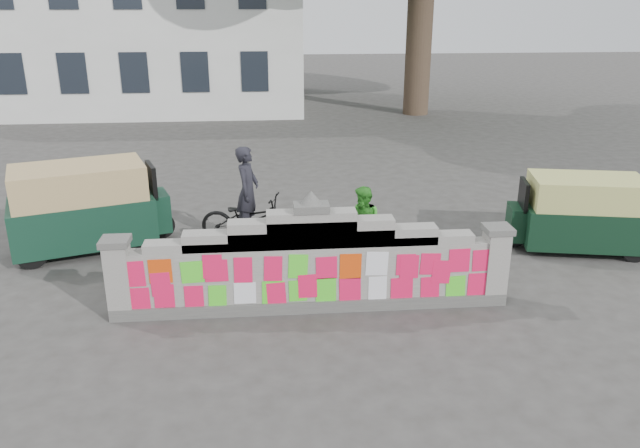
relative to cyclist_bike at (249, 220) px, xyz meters
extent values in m
plane|color=#383533|center=(1.06, -2.93, -0.53)|extent=(100.00, 100.00, 0.00)
cube|color=#4C4C49|center=(1.06, -2.93, -0.43)|extent=(6.40, 0.42, 0.20)
cube|color=gray|center=(1.06, -2.93, 0.07)|extent=(6.40, 0.32, 1.00)
cube|color=gray|center=(1.06, -2.93, 0.64)|extent=(5.20, 0.32, 0.14)
cube|color=gray|center=(1.06, -2.93, 0.71)|extent=(4.00, 0.32, 0.28)
cube|color=gray|center=(1.06, -2.93, 0.79)|extent=(2.60, 0.32, 0.44)
cube|color=gray|center=(1.06, -2.93, 0.86)|extent=(1.40, 0.32, 0.58)
cube|color=#4C4C49|center=(1.06, -2.93, 1.21)|extent=(0.55, 0.36, 0.12)
cone|color=#4C4C49|center=(1.06, -2.93, 1.37)|extent=(0.36, 0.36, 0.22)
cube|color=gray|center=(-1.96, -2.93, 0.09)|extent=(0.36, 0.40, 1.24)
cube|color=#4C4C49|center=(-1.96, -2.93, 0.75)|extent=(0.44, 0.44, 0.10)
cube|color=gray|center=(4.08, -2.93, 0.09)|extent=(0.36, 0.40, 1.24)
cube|color=#4C4C49|center=(4.08, -2.93, 0.75)|extent=(0.44, 0.44, 0.10)
cube|color=silver|center=(-5.94, 19.07, 3.47)|extent=(16.00, 10.00, 8.00)
cylinder|color=#38281E|center=(7.06, 15.07, 2.47)|extent=(1.10, 1.10, 6.00)
imported|color=black|center=(0.00, 0.00, 0.00)|extent=(2.15, 1.26, 1.07)
imported|color=black|center=(0.00, 0.00, 0.37)|extent=(0.60, 0.76, 1.81)
imported|color=green|center=(2.19, -1.05, 0.20)|extent=(0.85, 0.90, 1.47)
cube|color=#113424|center=(-3.29, 0.06, 0.08)|extent=(3.01, 2.25, 0.90)
cube|color=tan|center=(-3.29, 0.06, 0.87)|extent=(2.78, 2.12, 0.67)
cube|color=#113424|center=(-1.96, 0.51, 0.08)|extent=(0.78, 0.92, 0.78)
cube|color=black|center=(-1.96, 0.51, 0.75)|extent=(0.34, 0.77, 0.67)
cylinder|color=black|center=(-1.86, 0.55, -0.25)|extent=(0.57, 0.31, 0.56)
cylinder|color=black|center=(-4.04, -0.85, -0.25)|extent=(0.57, 0.31, 0.56)
cylinder|color=black|center=(-4.44, 0.32, -0.25)|extent=(0.57, 0.31, 0.56)
cube|color=black|center=(6.65, -0.87, 0.00)|extent=(2.53, 1.71, 0.77)
cube|color=#BDBE65|center=(6.65, -0.87, 0.68)|extent=(2.33, 1.62, 0.58)
cube|color=black|center=(5.47, -0.62, 0.00)|extent=(0.61, 0.76, 0.68)
cube|color=black|center=(5.47, -0.62, 0.58)|extent=(0.22, 0.68, 0.58)
cylinder|color=black|center=(5.38, -0.60, -0.29)|extent=(0.50, 0.21, 0.48)
cylinder|color=black|center=(7.62, -0.53, -0.29)|extent=(0.50, 0.21, 0.48)
cylinder|color=black|center=(7.40, -1.57, -0.29)|extent=(0.50, 0.21, 0.48)
camera|label=1|loc=(0.37, -12.05, 4.24)|focal=35.00mm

